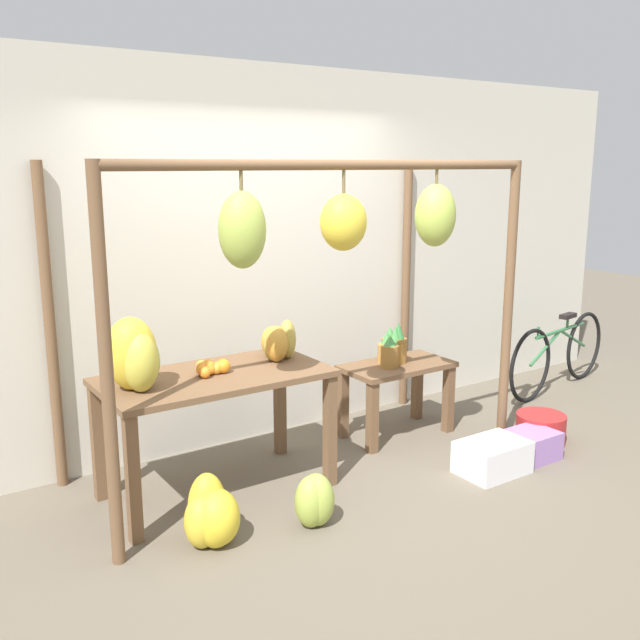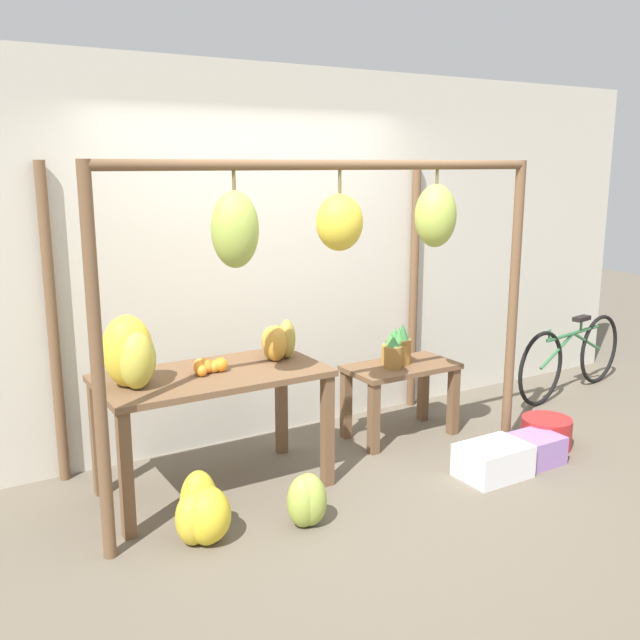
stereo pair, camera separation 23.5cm
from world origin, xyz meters
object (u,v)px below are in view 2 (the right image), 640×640
(banana_pile_ground_left, at_px, (202,514))
(blue_bucket, at_px, (546,433))
(pineapple_cluster, at_px, (396,349))
(banana_pile_on_table, at_px, (132,355))
(parked_bicycle, at_px, (572,357))
(papaya_pile, at_px, (277,342))
(banana_pile_ground_right, at_px, (306,500))
(fruit_crate_purple, at_px, (531,450))
(fruit_crate_white, at_px, (493,461))
(orange_pile, at_px, (208,367))

(banana_pile_ground_left, xyz_separation_m, blue_bucket, (2.73, -0.04, -0.06))
(pineapple_cluster, height_order, blue_bucket, pineapple_cluster)
(banana_pile_on_table, distance_m, parked_bicycle, 4.16)
(papaya_pile, bearing_deg, banana_pile_ground_left, -141.37)
(pineapple_cluster, height_order, banana_pile_ground_right, pineapple_cluster)
(banana_pile_ground_right, xyz_separation_m, fruit_crate_purple, (1.81, -0.05, -0.06))
(banana_pile_ground_right, relative_size, fruit_crate_white, 0.69)
(pineapple_cluster, bearing_deg, banana_pile_ground_right, -145.76)
(papaya_pile, bearing_deg, banana_pile_on_table, -174.20)
(banana_pile_on_table, xyz_separation_m, pineapple_cluster, (2.09, 0.19, -0.29))
(pineapple_cluster, relative_size, banana_pile_ground_right, 0.99)
(pineapple_cluster, distance_m, blue_bucket, 1.28)
(fruit_crate_white, xyz_separation_m, blue_bucket, (0.71, 0.17, -0.00))
(blue_bucket, bearing_deg, fruit_crate_purple, -154.38)
(pineapple_cluster, distance_m, fruit_crate_purple, 1.22)
(papaya_pile, xyz_separation_m, fruit_crate_purple, (1.57, -0.86, -0.81))
(parked_bicycle, bearing_deg, orange_pile, -177.48)
(orange_pile, xyz_separation_m, banana_pile_ground_left, (-0.30, -0.59, -0.67))
(banana_pile_on_table, height_order, parked_bicycle, banana_pile_on_table)
(banana_pile_ground_left, xyz_separation_m, fruit_crate_purple, (2.40, -0.20, -0.07))
(banana_pile_on_table, height_order, orange_pile, banana_pile_on_table)
(banana_pile_ground_right, bearing_deg, papaya_pile, 73.50)
(pineapple_cluster, bearing_deg, papaya_pile, -175.47)
(fruit_crate_white, distance_m, papaya_pile, 1.68)
(blue_bucket, bearing_deg, parked_bicycle, 33.28)
(fruit_crate_white, distance_m, fruit_crate_purple, 0.38)
(orange_pile, height_order, banana_pile_ground_right, orange_pile)
(banana_pile_on_table, distance_m, banana_pile_ground_left, 1.01)
(banana_pile_on_table, xyz_separation_m, banana_pile_ground_right, (0.77, -0.71, -0.82))
(banana_pile_ground_left, bearing_deg, fruit_crate_white, -6.00)
(pineapple_cluster, distance_m, fruit_crate_white, 1.13)
(parked_bicycle, relative_size, papaya_pile, 4.55)
(banana_pile_ground_left, xyz_separation_m, parked_bicycle, (3.93, 0.75, 0.18))
(banana_pile_ground_right, bearing_deg, orange_pile, 111.76)
(banana_pile_on_table, distance_m, banana_pile_ground_right, 1.33)
(papaya_pile, bearing_deg, blue_bucket, -20.17)
(blue_bucket, bearing_deg, banana_pile_ground_left, 179.21)
(fruit_crate_purple, bearing_deg, blue_bucket, 25.62)
(pineapple_cluster, height_order, parked_bicycle, pineapple_cluster)
(fruit_crate_white, relative_size, papaya_pile, 1.28)
(banana_pile_ground_right, relative_size, blue_bucket, 0.86)
(fruit_crate_white, xyz_separation_m, papaya_pile, (-1.19, 0.87, 0.80))
(banana_pile_ground_right, height_order, fruit_crate_purple, banana_pile_ground_right)
(papaya_pile, distance_m, fruit_crate_purple, 1.97)
(parked_bicycle, height_order, fruit_crate_purple, parked_bicycle)
(fruit_crate_purple, bearing_deg, papaya_pile, 151.36)
(fruit_crate_white, xyz_separation_m, parked_bicycle, (1.91, 0.96, 0.24))
(banana_pile_ground_right, xyz_separation_m, parked_bicycle, (3.34, 0.89, 0.19))
(orange_pile, distance_m, banana_pile_ground_left, 0.94)
(banana_pile_ground_right, distance_m, fruit_crate_white, 1.43)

